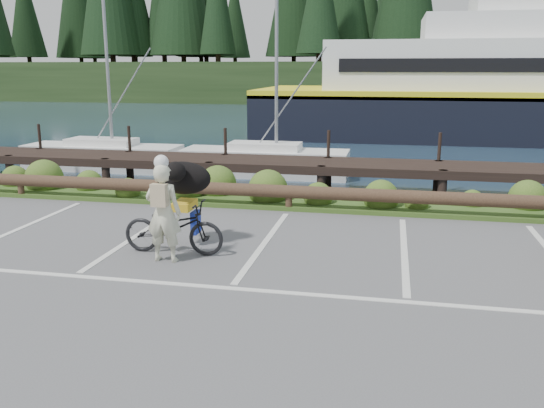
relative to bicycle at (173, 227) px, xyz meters
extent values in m
plane|color=#515154|center=(1.46, -1.05, -0.48)|extent=(72.00, 72.00, 0.00)
plane|color=#1B2F43|center=(1.46, 46.95, -1.68)|extent=(160.00, 160.00, 0.00)
cube|color=#3D5B21|center=(1.46, 4.25, -0.43)|extent=(34.00, 1.60, 0.10)
imported|color=black|center=(0.00, 0.00, 0.00)|extent=(1.84, 0.65, 0.97)
imported|color=beige|center=(0.00, -0.43, 0.37)|extent=(0.63, 0.41, 1.71)
ellipsoid|color=black|center=(0.00, 0.59, 0.79)|extent=(0.52, 1.06, 0.61)
camera|label=1|loc=(3.72, -9.32, 2.77)|focal=38.00mm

